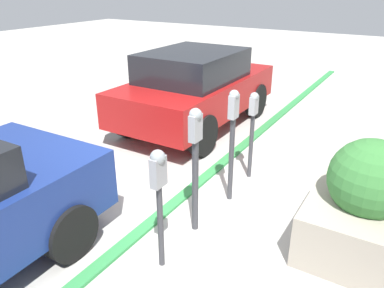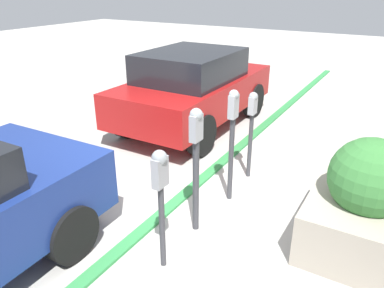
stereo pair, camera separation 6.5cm
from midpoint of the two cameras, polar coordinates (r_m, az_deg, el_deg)
ground_plane at (r=5.30m, az=-0.97°, el=-8.86°), size 40.00×40.00×0.00m
curb_strip at (r=5.32m, az=-1.71°, el=-8.44°), size 19.00×0.16×0.04m
parking_meter_nearest at (r=3.73m, az=-4.58°, el=-6.34°), size 0.18×0.15×1.37m
parking_meter_second at (r=4.28m, az=0.95°, el=-1.57°), size 0.17×0.15×1.57m
parking_meter_middle at (r=4.95m, az=6.57°, el=2.08°), size 0.16×0.13×1.59m
parking_meter_fourth at (r=5.65m, az=9.56°, el=3.52°), size 0.15×0.13×1.37m
planter_box at (r=4.60m, az=25.14°, el=-8.75°), size 1.41×1.16×1.35m
parked_car_middle at (r=7.74m, az=0.83°, el=8.60°), size 3.89×1.89×1.59m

